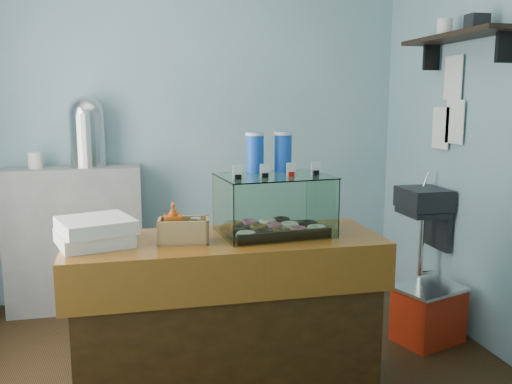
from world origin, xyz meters
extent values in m
plane|color=black|center=(0.00, 0.00, 0.00)|extent=(3.50, 3.50, 0.00)
cube|color=#77A2AD|center=(0.00, 1.50, 1.40)|extent=(3.50, 0.04, 2.80)
cube|color=#77A2AD|center=(0.00, -1.50, 1.40)|extent=(3.50, 0.04, 2.80)
cube|color=#77A2AD|center=(1.75, 0.00, 1.40)|extent=(0.04, 3.00, 2.80)
cube|color=black|center=(1.58, 0.55, 0.90)|extent=(0.30, 0.35, 0.15)
cube|color=black|center=(1.71, 0.55, 0.70)|extent=(0.04, 0.30, 0.35)
cylinder|color=silver|center=(1.65, 0.65, 1.02)|extent=(0.02, 0.02, 0.12)
cylinder|color=silver|center=(1.58, 0.55, 0.55)|extent=(0.04, 0.04, 0.45)
cube|color=black|center=(1.60, 0.30, 2.00)|extent=(0.25, 1.00, 0.03)
cube|color=black|center=(1.67, -0.10, 1.90)|extent=(0.12, 0.03, 0.18)
cube|color=black|center=(1.67, 0.70, 1.90)|extent=(0.12, 0.03, 0.18)
cube|color=white|center=(1.73, 0.45, 1.45)|extent=(0.01, 0.21, 0.30)
cube|color=white|center=(1.73, 0.62, 1.40)|extent=(0.01, 0.21, 0.30)
cube|color=white|center=(1.73, 0.50, 1.75)|extent=(0.01, 0.21, 0.30)
cube|color=#41260C|center=(0.00, -0.25, 0.42)|extent=(1.50, 0.56, 0.84)
cube|color=#4F250A|center=(0.00, -0.25, 0.87)|extent=(1.60, 0.60, 0.06)
cube|color=#4F250A|center=(0.00, -0.53, 0.75)|extent=(1.60, 0.04, 0.18)
cube|color=#969598|center=(-0.90, 1.32, 0.55)|extent=(1.00, 0.32, 1.10)
cube|color=black|center=(0.26, -0.21, 0.91)|extent=(0.53, 0.40, 0.02)
torus|color=silver|center=(0.09, -0.34, 0.94)|extent=(0.10, 0.10, 0.03)
torus|color=black|center=(0.18, -0.33, 0.94)|extent=(0.10, 0.10, 0.03)
torus|color=brown|center=(0.28, -0.33, 0.94)|extent=(0.10, 0.10, 0.03)
torus|color=#CD6084|center=(0.37, -0.32, 0.94)|extent=(0.10, 0.10, 0.03)
torus|color=silver|center=(0.47, -0.31, 0.94)|extent=(0.10, 0.10, 0.03)
torus|color=black|center=(0.08, -0.23, 0.94)|extent=(0.10, 0.10, 0.03)
torus|color=brown|center=(0.17, -0.22, 0.94)|extent=(0.10, 0.10, 0.03)
torus|color=#CD6084|center=(0.26, -0.21, 0.94)|extent=(0.10, 0.10, 0.03)
torus|color=silver|center=(0.36, -0.20, 0.94)|extent=(0.10, 0.10, 0.03)
torus|color=black|center=(0.45, -0.19, 0.94)|extent=(0.10, 0.10, 0.03)
torus|color=brown|center=(0.06, -0.11, 0.94)|extent=(0.10, 0.10, 0.03)
torus|color=#CD6084|center=(0.16, -0.10, 0.94)|extent=(0.10, 0.10, 0.03)
torus|color=silver|center=(0.25, -0.09, 0.94)|extent=(0.10, 0.10, 0.03)
torus|color=black|center=(0.35, -0.08, 0.94)|extent=(0.10, 0.10, 0.03)
cube|color=white|center=(0.28, -0.41, 1.05)|extent=(0.55, 0.06, 0.30)
cube|color=white|center=(0.25, -0.01, 1.05)|extent=(0.55, 0.06, 0.30)
cube|color=white|center=(-0.01, -0.24, 1.05)|extent=(0.05, 0.40, 0.30)
cube|color=white|center=(0.54, -0.18, 1.05)|extent=(0.05, 0.40, 0.30)
cube|color=white|center=(0.26, -0.21, 1.21)|extent=(0.61, 0.47, 0.01)
cube|color=white|center=(0.05, -0.28, 1.24)|extent=(0.05, 0.01, 0.07)
cube|color=black|center=(0.05, -0.28, 1.22)|extent=(0.03, 0.02, 0.02)
cube|color=white|center=(0.20, -0.26, 1.24)|extent=(0.05, 0.01, 0.07)
cube|color=black|center=(0.20, -0.26, 1.22)|extent=(0.03, 0.02, 0.02)
cube|color=white|center=(0.34, -0.25, 1.24)|extent=(0.05, 0.01, 0.07)
cube|color=red|center=(0.34, -0.25, 1.22)|extent=(0.03, 0.02, 0.02)
cube|color=white|center=(0.49, -0.24, 1.24)|extent=(0.05, 0.01, 0.07)
cube|color=black|center=(0.49, -0.24, 1.22)|extent=(0.03, 0.02, 0.02)
cylinder|color=blue|center=(0.19, -0.08, 1.32)|extent=(0.09, 0.09, 0.22)
cylinder|color=white|center=(0.19, -0.08, 1.42)|extent=(0.10, 0.10, 0.02)
cylinder|color=blue|center=(0.35, -0.07, 1.32)|extent=(0.09, 0.09, 0.22)
cylinder|color=white|center=(0.35, -0.07, 1.42)|extent=(0.10, 0.10, 0.02)
cube|color=#A48152|center=(-0.22, -0.29, 0.91)|extent=(0.27, 0.18, 0.01)
cube|color=#A48152|center=(-0.23, -0.35, 0.96)|extent=(0.25, 0.05, 0.12)
cube|color=#A48152|center=(-0.21, -0.22, 0.96)|extent=(0.25, 0.05, 0.12)
cube|color=#A48152|center=(-0.33, -0.27, 0.96)|extent=(0.04, 0.15, 0.12)
cube|color=#A48152|center=(-0.10, -0.30, 0.96)|extent=(0.04, 0.15, 0.12)
imported|color=#C14F12|center=(-0.27, -0.28, 1.01)|extent=(0.10, 0.10, 0.19)
cylinder|color=#4C8D26|center=(-0.16, -0.30, 0.96)|extent=(0.06, 0.06, 0.10)
cylinder|color=silver|center=(-0.16, -0.30, 1.02)|extent=(0.05, 0.05, 0.01)
cube|color=white|center=(-0.65, -0.23, 0.93)|extent=(0.41, 0.41, 0.07)
cube|color=white|center=(-0.64, -0.24, 1.00)|extent=(0.42, 0.42, 0.07)
cylinder|color=silver|center=(-0.77, 1.34, 1.10)|extent=(0.29, 0.29, 0.01)
cylinder|color=silver|center=(-0.77, 1.34, 1.31)|extent=(0.26, 0.26, 0.39)
sphere|color=silver|center=(-0.77, 1.34, 1.50)|extent=(0.26, 0.26, 0.26)
cube|color=#AF240E|center=(1.44, 0.17, 0.18)|extent=(0.49, 0.42, 0.36)
cube|color=silver|center=(1.44, 0.17, 0.37)|extent=(0.51, 0.45, 0.02)
camera|label=1|loc=(-0.45, -2.91, 1.59)|focal=38.00mm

